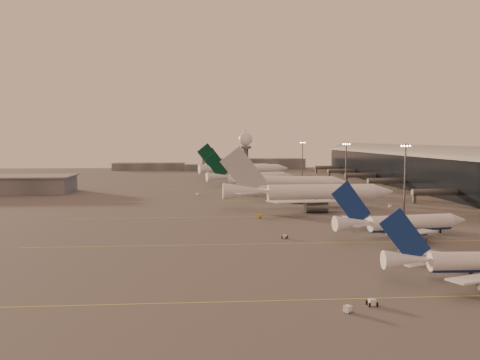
{
  "coord_description": "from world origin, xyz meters",
  "views": [
    {
      "loc": [
        -15.49,
        -115.83,
        26.6
      ],
      "look_at": [
        -0.51,
        81.46,
        10.41
      ],
      "focal_mm": 38.0,
      "sensor_mm": 36.0,
      "label": 1
    }
  ],
  "objects": [
    {
      "name": "ground",
      "position": [
        0.0,
        0.0,
        0.0
      ],
      "size": [
        700.0,
        700.0,
        0.0
      ],
      "primitive_type": "plane",
      "color": "#525050",
      "rests_on": "ground"
    },
    {
      "name": "taxiway_markings",
      "position": [
        30.0,
        56.0,
        0.01
      ],
      "size": [
        180.0,
        185.25,
        0.02
      ],
      "color": "#D9D04C",
      "rests_on": "ground"
    },
    {
      "name": "terminal",
      "position": [
        107.88,
        110.09,
        10.52
      ],
      "size": [
        57.0,
        362.0,
        23.04
      ],
      "color": "black",
      "rests_on": "ground"
    },
    {
      "name": "radar_tower",
      "position": [
        5.0,
        120.0,
        20.95
      ],
      "size": [
        6.4,
        6.4,
        31.1
      ],
      "color": "#4F5156",
      "rests_on": "ground"
    },
    {
      "name": "mast_b",
      "position": [
        55.0,
        55.0,
        13.74
      ],
      "size": [
        3.6,
        0.56,
        25.0
      ],
      "color": "#4F5156",
      "rests_on": "ground"
    },
    {
      "name": "mast_c",
      "position": [
        50.0,
        110.0,
        13.74
      ],
      "size": [
        3.6,
        0.56,
        25.0
      ],
      "color": "#4F5156",
      "rests_on": "ground"
    },
    {
      "name": "mast_d",
      "position": [
        48.0,
        200.0,
        13.74
      ],
      "size": [
        3.6,
        0.56,
        25.0
      ],
      "color": "#4F5156",
      "rests_on": "ground"
    },
    {
      "name": "distant_horizon",
      "position": [
        2.62,
        325.14,
        3.89
      ],
      "size": [
        165.0,
        37.5,
        9.0
      ],
      "color": "#5B5D62",
      "rests_on": "ground"
    },
    {
      "name": "narrowbody_near",
      "position": [
        35.49,
        -25.24,
        2.8
      ],
      "size": [
        35.4,
        28.25,
        13.83
      ],
      "color": "white",
      "rests_on": "ground"
    },
    {
      "name": "narrowbody_mid",
      "position": [
        38.3,
        15.88,
        3.18
      ],
      "size": [
        39.99,
        31.68,
        15.71
      ],
      "color": "white",
      "rests_on": "ground"
    },
    {
      "name": "widebody_white",
      "position": [
        26.05,
        75.76,
        4.13
      ],
      "size": [
        67.71,
        54.23,
        23.81
      ],
      "color": "white",
      "rests_on": "ground"
    },
    {
      "name": "greentail_a",
      "position": [
        26.98,
        131.23,
        3.84
      ],
      "size": [
        58.81,
        46.93,
        21.76
      ],
      "color": "white",
      "rests_on": "ground"
    },
    {
      "name": "greentail_b",
      "position": [
        12.64,
        171.56,
        3.41
      ],
      "size": [
        51.96,
        41.42,
        19.31
      ],
      "color": "white",
      "rests_on": "ground"
    },
    {
      "name": "greentail_c",
      "position": [
        13.87,
        226.13,
        4.18
      ],
      "size": [
        63.6,
        50.67,
        23.68
      ],
      "color": "white",
      "rests_on": "ground"
    },
    {
      "name": "greentail_d",
      "position": [
        13.94,
        261.14,
        3.6
      ],
      "size": [
        54.65,
        43.54,
        20.35
      ],
      "color": "white",
      "rests_on": "ground"
    },
    {
      "name": "gsv_truck_a",
      "position": [
        7.07,
        -41.31,
        1.16
      ],
      "size": [
        5.7,
        4.96,
        2.27
      ],
      "color": "white",
      "rests_on": "ground"
    },
    {
      "name": "gsv_tug_near",
      "position": [
        11.48,
        -38.72,
        0.51
      ],
      "size": [
        2.26,
        3.57,
        0.99
      ],
      "color": "white",
      "rests_on": "ground"
    },
    {
      "name": "gsv_tug_mid",
      "position": [
        6.56,
        16.47,
        0.46
      ],
      "size": [
        3.64,
        3.18,
        0.89
      ],
      "color": "white",
      "rests_on": "ground"
    },
    {
      "name": "gsv_truck_b",
      "position": [
        54.7,
        38.35,
        1.19
      ],
      "size": [
        6.11,
        3.65,
        2.32
      ],
      "color": "white",
      "rests_on": "ground"
    },
    {
      "name": "gsv_truck_c",
      "position": [
        3.86,
        51.69,
        1.23
      ],
      "size": [
        5.36,
        6.0,
        2.4
      ],
      "color": "gold",
      "rests_on": "ground"
    },
    {
      "name": "gsv_catering_b",
      "position": [
        57.42,
        73.83,
        2.05
      ],
      "size": [
        5.21,
        2.8,
        4.11
      ],
      "color": "white",
      "rests_on": "ground"
    },
    {
      "name": "gsv_tug_far",
      "position": [
        16.36,
        90.03,
        0.47
      ],
      "size": [
        3.35,
        3.75,
        0.92
      ],
      "color": "white",
      "rests_on": "ground"
    },
    {
      "name": "gsv_truck_d",
      "position": [
        -17.52,
        120.77,
        1.2
      ],
      "size": [
        3.62,
        6.2,
        2.36
      ],
      "color": "white",
      "rests_on": "ground"
    },
    {
      "name": "gsv_tug_hangar",
      "position": [
        45.18,
        152.82,
        0.45
      ],
      "size": [
        3.08,
        1.9,
        0.86
      ],
      "color": "gold",
      "rests_on": "ground"
    }
  ]
}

